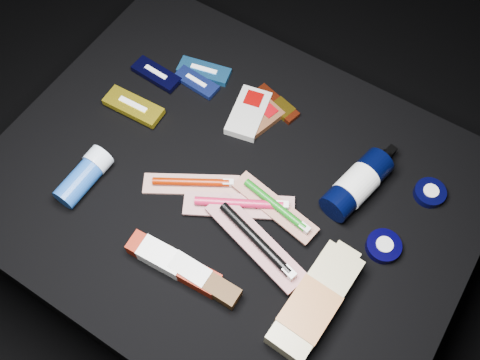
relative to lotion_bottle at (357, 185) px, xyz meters
The scene contains 20 objects.
ground 0.50m from the lotion_bottle, 151.13° to the right, with size 3.00×3.00×0.00m, color black.
cloth_table 0.34m from the lotion_bottle, 151.13° to the right, with size 0.98×0.78×0.40m, color black.
luna_bar_0 0.44m from the lotion_bottle, 168.48° to the left, with size 0.13×0.07×0.02m.
luna_bar_1 0.43m from the lotion_bottle, behind, with size 0.11×0.05×0.01m.
luna_bar_2 0.52m from the lotion_bottle, behind, with size 0.12×0.05×0.02m.
luna_bar_3 0.51m from the lotion_bottle, behind, with size 0.14×0.06×0.02m.
clif_bar_0 0.26m from the lotion_bottle, 169.40° to the left, with size 0.08×0.11×0.02m.
clif_bar_1 0.29m from the lotion_bottle, behind, with size 0.09×0.14×0.02m.
power_bar 0.26m from the lotion_bottle, 157.78° to the left, with size 0.12×0.06×0.01m.
lotion_bottle is the anchor object (origin of this frame).
cream_tin_upper 0.15m from the lotion_bottle, 29.96° to the left, with size 0.06×0.06×0.02m.
cream_tin_lower 0.13m from the lotion_bottle, 37.95° to the right, with size 0.07×0.07×0.02m.
bodywash_bottle 0.26m from the lotion_bottle, 80.32° to the right, with size 0.09×0.23×0.05m.
deodorant_stick 0.55m from the lotion_bottle, 149.80° to the right, with size 0.05×0.13×0.05m.
toothbrush_pack_0 0.33m from the lotion_bottle, 150.02° to the right, with size 0.19×0.14×0.02m.
toothbrush_pack_1 0.24m from the lotion_bottle, 138.48° to the right, with size 0.22×0.15×0.02m.
toothbrush_pack_2 0.17m from the lotion_bottle, 132.26° to the right, with size 0.20×0.08×0.02m.
toothbrush_pack_3 0.24m from the lotion_bottle, 116.88° to the right, with size 0.24×0.11×0.03m.
toothpaste_carton_red 0.40m from the lotion_bottle, 124.42° to the right, with size 0.19×0.05×0.04m.
toothpaste_carton_green 0.37m from the lotion_bottle, 117.22° to the right, with size 0.16×0.04×0.03m.
Camera 1 is at (0.29, -0.41, 1.39)m, focal length 40.00 mm.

